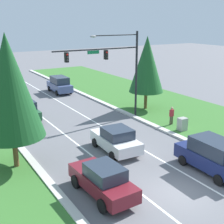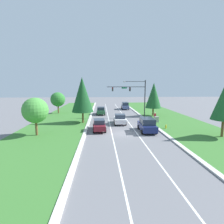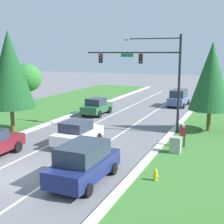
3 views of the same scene
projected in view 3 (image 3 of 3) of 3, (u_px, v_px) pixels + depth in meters
name	position (u px, v px, depth m)	size (l,w,h in m)	color
ground_plane	(19.00, 177.00, 16.63)	(160.00, 160.00, 0.00)	slate
curb_strip_right	(117.00, 194.00, 14.49)	(0.50, 90.00, 0.15)	beige
lane_stripe_inner_right	(47.00, 182.00, 15.95)	(0.14, 81.00, 0.01)	white
traffic_signal_mast	(151.00, 67.00, 25.64)	(8.22, 0.41, 7.97)	black
forest_sedan	(97.00, 106.00, 33.10)	(2.07, 4.36, 1.82)	#235633
navy_suv	(84.00, 162.00, 15.88)	(2.31, 4.78, 2.05)	navy
white_sedan	(78.00, 133.00, 22.33)	(2.31, 4.40, 1.75)	white
slate_blue_suv	(179.00, 98.00, 38.51)	(2.16, 4.79, 2.04)	#475684
utility_cabinet	(175.00, 145.00, 20.37)	(0.70, 0.60, 1.13)	#9E9E99
pedestrian	(183.00, 135.00, 21.65)	(0.42, 0.29, 1.69)	#42382D
fire_hydrant	(156.00, 175.00, 15.98)	(0.34, 0.20, 0.70)	gold
conifer_near_right_tree	(211.00, 76.00, 25.35)	(3.49, 3.49, 7.44)	brown
oak_far_left_tree	(27.00, 78.00, 38.50)	(3.49, 3.49, 5.21)	brown
conifer_mid_left_tree	(9.00, 70.00, 25.03)	(3.89, 3.89, 8.31)	brown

